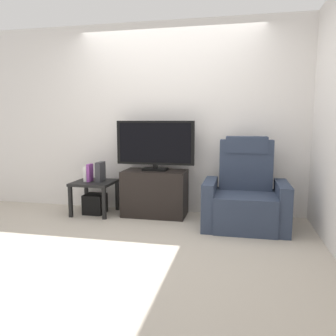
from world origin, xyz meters
The scene contains 10 objects.
ground_plane centered at (0.00, 0.00, 0.00)m, with size 6.40×6.40×0.00m, color #B2A899.
wall_back centered at (0.00, 1.13, 1.30)m, with size 6.40×0.06×2.60m, color silver.
tv_stand centered at (-0.14, 0.83, 0.31)m, with size 0.84×0.47×0.61m.
television centered at (-0.14, 0.85, 0.96)m, with size 1.05×0.20×0.66m.
recliner_armchair centered at (1.04, 0.59, 0.37)m, with size 0.98×0.78×1.08m.
side_table centered at (-0.98, 0.74, 0.38)m, with size 0.54×0.54×0.45m.
subwoofer_box centered at (-0.98, 0.74, 0.13)m, with size 0.27×0.27×0.27m, color black.
book_leftmost centered at (-1.08, 0.72, 0.55)m, with size 0.04×0.12×0.20m, color white.
book_middle centered at (-1.03, 0.72, 0.57)m, with size 0.04×0.13×0.24m, color purple.
game_console centered at (-0.89, 0.75, 0.59)m, with size 0.07×0.20×0.27m, color #333338.
Camera 1 is at (0.95, -3.46, 1.27)m, focal length 35.83 mm.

